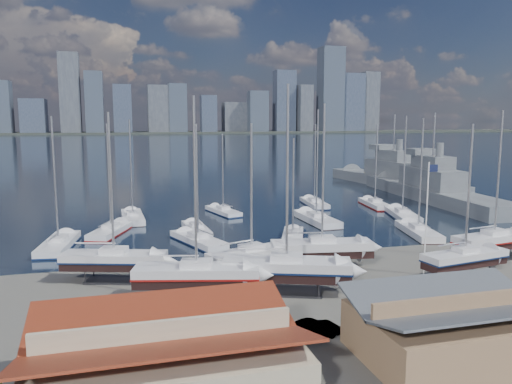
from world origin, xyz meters
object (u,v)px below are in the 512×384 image
object	(u,v)px
sailboat_cradle_0	(114,260)
naval_ship_west	(392,179)
naval_ship_east	(431,191)
flagpole	(427,214)
car_a	(277,321)

from	to	relation	value
sailboat_cradle_0	naval_ship_west	xyz separation A→B (m)	(60.82, 54.01, -0.39)
naval_ship_east	naval_ship_west	distance (m)	19.73
flagpole	naval_ship_east	bearing A→B (deg)	54.89
car_a	sailboat_cradle_0	bearing A→B (deg)	118.15
sailboat_cradle_0	car_a	xyz separation A→B (m)	(11.28, -14.63, -1.37)
sailboat_cradle_0	naval_ship_east	bearing A→B (deg)	48.30
naval_ship_east	naval_ship_west	bearing A→B (deg)	-4.77
flagpole	car_a	bearing A→B (deg)	-157.80
naval_ship_west	car_a	bearing A→B (deg)	138.64
naval_ship_east	sailboat_cradle_0	bearing A→B (deg)	125.42
naval_ship_east	flagpole	xyz separation A→B (m)	(-29.82, -42.41, 4.74)
naval_ship_west	sailboat_cradle_0	bearing A→B (deg)	126.06
sailboat_cradle_0	flagpole	size ratio (longest dim) A/B	1.40
naval_ship_west	flagpole	xyz separation A→B (m)	(-32.99, -61.89, 4.74)
car_a	flagpole	distance (m)	18.76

